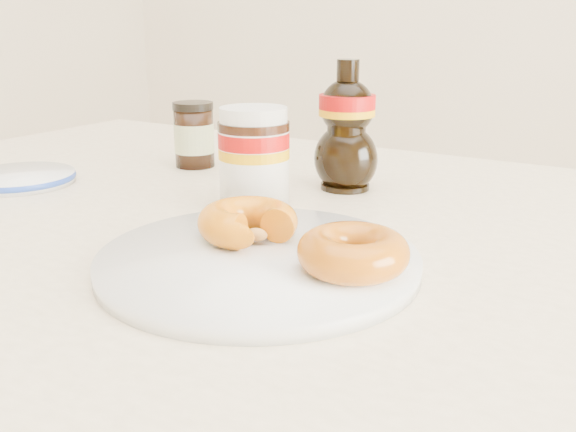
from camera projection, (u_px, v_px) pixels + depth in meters
The scene contains 8 objects.
dining_table at pixel (284, 298), 0.70m from camera, with size 1.40×0.90×0.75m.
plate at pixel (258, 260), 0.56m from camera, with size 0.28×0.28×0.01m.
donut_bitten at pixel (248, 222), 0.59m from camera, with size 0.09×0.09×0.03m, color orange.
donut_whole at pixel (353, 252), 0.52m from camera, with size 0.09×0.09×0.03m, color #AC590B.
nutella_jar at pixel (254, 154), 0.73m from camera, with size 0.08×0.08×0.12m.
syrup_bottle at pixel (346, 126), 0.80m from camera, with size 0.08×0.07×0.16m, color black, non-canonical shape.
dark_jar at pixel (194, 135), 0.94m from camera, with size 0.06×0.06×0.09m.
blue_rim_saucer at pixel (20, 178), 0.85m from camera, with size 0.14×0.14×0.01m.
Camera 1 is at (0.34, -0.45, 0.96)m, focal length 40.00 mm.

